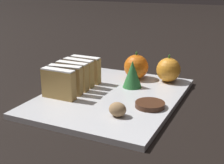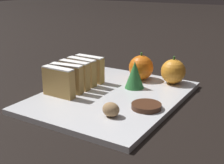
% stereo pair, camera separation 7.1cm
% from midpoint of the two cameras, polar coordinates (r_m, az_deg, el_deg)
% --- Properties ---
extents(ground_plane, '(6.00, 6.00, 0.00)m').
position_cam_midpoint_polar(ground_plane, '(0.72, -2.81, -3.20)').
color(ground_plane, black).
extents(serving_platter, '(0.30, 0.38, 0.01)m').
position_cam_midpoint_polar(serving_platter, '(0.72, -2.82, -2.76)').
color(serving_platter, silver).
rests_on(serving_platter, ground_plane).
extents(stollen_slice_front, '(0.08, 0.02, 0.07)m').
position_cam_midpoint_polar(stollen_slice_front, '(0.70, -12.63, -0.39)').
color(stollen_slice_front, tan).
rests_on(stollen_slice_front, serving_platter).
extents(stollen_slice_second, '(0.08, 0.03, 0.07)m').
position_cam_midpoint_polar(stollen_slice_second, '(0.73, -11.30, 0.35)').
color(stollen_slice_second, tan).
rests_on(stollen_slice_second, serving_platter).
extents(stollen_slice_third, '(0.08, 0.02, 0.07)m').
position_cam_midpoint_polar(stollen_slice_third, '(0.75, -9.98, 1.03)').
color(stollen_slice_third, tan).
rests_on(stollen_slice_third, serving_platter).
extents(stollen_slice_fourth, '(0.08, 0.02, 0.07)m').
position_cam_midpoint_polar(stollen_slice_fourth, '(0.78, -8.76, 1.66)').
color(stollen_slice_fourth, tan).
rests_on(stollen_slice_fourth, serving_platter).
extents(stollen_slice_fifth, '(0.08, 0.02, 0.07)m').
position_cam_midpoint_polar(stollen_slice_fifth, '(0.80, -7.41, 2.23)').
color(stollen_slice_fifth, tan).
rests_on(stollen_slice_fifth, serving_platter).
extents(orange_near, '(0.06, 0.06, 0.07)m').
position_cam_midpoint_polar(orange_near, '(0.83, 1.99, 2.76)').
color(orange_near, orange).
rests_on(orange_near, serving_platter).
extents(orange_far, '(0.06, 0.06, 0.07)m').
position_cam_midpoint_polar(orange_far, '(0.81, 7.83, 2.20)').
color(orange_far, orange).
rests_on(orange_far, serving_platter).
extents(walnut, '(0.03, 0.03, 0.03)m').
position_cam_midpoint_polar(walnut, '(0.60, -2.36, -5.09)').
color(walnut, '#9E7A51').
rests_on(walnut, serving_platter).
extents(chocolate_cookie, '(0.06, 0.06, 0.01)m').
position_cam_midpoint_polar(chocolate_cookie, '(0.65, 3.86, -4.22)').
color(chocolate_cookie, '#472819').
rests_on(chocolate_cookie, serving_platter).
extents(evergreen_sprig, '(0.05, 0.05, 0.07)m').
position_cam_midpoint_polar(evergreen_sprig, '(0.76, 1.07, 1.41)').
color(evergreen_sprig, '#2D7538').
rests_on(evergreen_sprig, serving_platter).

